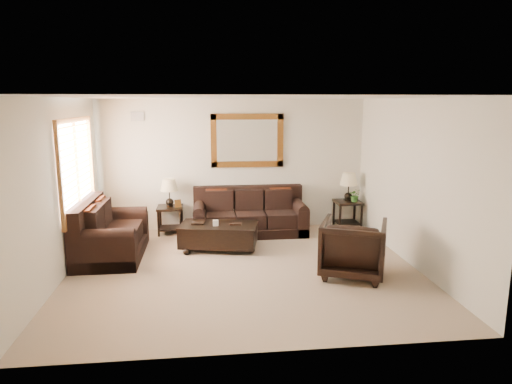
{
  "coord_description": "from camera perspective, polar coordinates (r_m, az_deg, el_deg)",
  "views": [
    {
      "loc": [
        -0.59,
        -6.91,
        2.63
      ],
      "look_at": [
        0.27,
        0.6,
        1.14
      ],
      "focal_mm": 32.0,
      "sensor_mm": 36.0,
      "label": 1
    }
  ],
  "objects": [
    {
      "name": "end_table_left",
      "position": [
        9.34,
        -10.75,
        -0.74
      ],
      "size": [
        0.51,
        0.51,
        1.12
      ],
      "color": "black",
      "rests_on": "room"
    },
    {
      "name": "room",
      "position": [
        7.06,
        -1.6,
        0.72
      ],
      "size": [
        5.51,
        5.01,
        2.71
      ],
      "color": "#A0846E",
      "rests_on": "ground"
    },
    {
      "name": "coffee_table",
      "position": [
        8.31,
        -4.7,
        -5.2
      ],
      "size": [
        1.5,
        1.0,
        0.58
      ],
      "rotation": [
        0.0,
        0.0,
        -0.2
      ],
      "color": "black",
      "rests_on": "room"
    },
    {
      "name": "sofa",
      "position": [
        9.3,
        -0.83,
        -3.12
      ],
      "size": [
        2.26,
        0.98,
        0.92
      ],
      "color": "black",
      "rests_on": "room"
    },
    {
      "name": "end_table_right",
      "position": [
        9.76,
        11.47,
        -0.03
      ],
      "size": [
        0.54,
        0.54,
        1.18
      ],
      "color": "black",
      "rests_on": "room"
    },
    {
      "name": "armchair",
      "position": [
        7.17,
        12.08,
        -6.52
      ],
      "size": [
        1.21,
        1.18,
        0.97
      ],
      "primitive_type": "imported",
      "rotation": [
        0.0,
        0.0,
        2.73
      ],
      "color": "black",
      "rests_on": "floor"
    },
    {
      "name": "potted_plant",
      "position": [
        9.72,
        12.28,
        -0.57
      ],
      "size": [
        0.3,
        0.32,
        0.22
      ],
      "primitive_type": "imported",
      "rotation": [
        0.0,
        0.0,
        -0.18
      ],
      "color": "#2F6020",
      "rests_on": "end_table_right"
    },
    {
      "name": "mirror",
      "position": [
        9.45,
        -1.1,
        6.44
      ],
      "size": [
        1.5,
        0.06,
        1.1
      ],
      "color": "#522C10",
      "rests_on": "room"
    },
    {
      "name": "window",
      "position": [
        8.17,
        -21.44,
        2.8
      ],
      "size": [
        0.07,
        1.96,
        1.66
      ],
      "color": "white",
      "rests_on": "room"
    },
    {
      "name": "loveseat",
      "position": [
        8.28,
        -18.04,
        -5.27
      ],
      "size": [
        1.04,
        1.76,
        0.99
      ],
      "rotation": [
        0.0,
        0.0,
        1.57
      ],
      "color": "black",
      "rests_on": "room"
    },
    {
      "name": "air_vent",
      "position": [
        9.49,
        -14.62,
        9.13
      ],
      "size": [
        0.25,
        0.02,
        0.18
      ],
      "primitive_type": "cube",
      "color": "#999999",
      "rests_on": "room"
    }
  ]
}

